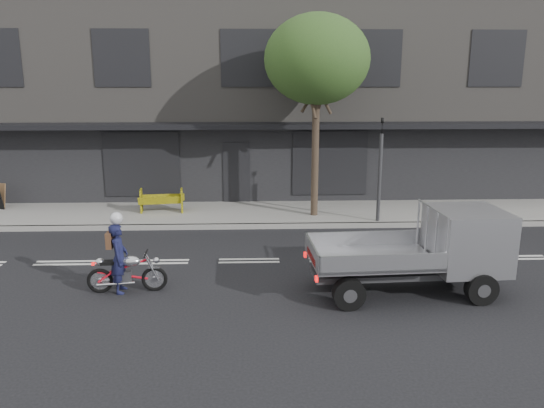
{
  "coord_description": "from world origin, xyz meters",
  "views": [
    {
      "loc": [
        0.14,
        -13.31,
        4.74
      ],
      "look_at": [
        0.63,
        0.5,
        1.43
      ],
      "focal_mm": 35.0,
      "sensor_mm": 36.0,
      "label": 1
    }
  ],
  "objects": [
    {
      "name": "traffic_light_pole",
      "position": [
        4.2,
        3.35,
        1.65
      ],
      "size": [
        0.12,
        0.12,
        3.5
      ],
      "color": "#2D2D30",
      "rests_on": "ground"
    },
    {
      "name": "flatbed_ute",
      "position": [
        4.5,
        -2.18,
        1.13
      ],
      "size": [
        4.36,
        1.99,
        1.98
      ],
      "rotation": [
        0.0,
        0.0,
        0.06
      ],
      "color": "black",
      "rests_on": "ground"
    },
    {
      "name": "construction_barrier",
      "position": [
        -3.08,
        4.58,
        0.57
      ],
      "size": [
        1.57,
        0.78,
        0.84
      ],
      "primitive_type": null,
      "rotation": [
        0.0,
        0.0,
        0.12
      ],
      "color": "#FFF00D",
      "rests_on": "sidewalk"
    },
    {
      "name": "kerb",
      "position": [
        0.0,
        3.1,
        0.07
      ],
      "size": [
        32.0,
        0.2,
        0.15
      ],
      "primitive_type": "cube",
      "color": "gray",
      "rests_on": "ground"
    },
    {
      "name": "rider",
      "position": [
        -2.89,
        -1.96,
        0.8
      ],
      "size": [
        0.42,
        0.6,
        1.59
      ],
      "primitive_type": "imported",
      "rotation": [
        0.0,
        0.0,
        1.63
      ],
      "color": "#15173B",
      "rests_on": "ground"
    },
    {
      "name": "sidewalk",
      "position": [
        0.0,
        4.7,
        0.07
      ],
      "size": [
        32.0,
        3.2,
        0.15
      ],
      "primitive_type": "cube",
      "color": "gray",
      "rests_on": "ground"
    },
    {
      "name": "ground",
      "position": [
        0.0,
        0.0,
        0.0
      ],
      "size": [
        80.0,
        80.0,
        0.0
      ],
      "primitive_type": "plane",
      "color": "black",
      "rests_on": "ground"
    },
    {
      "name": "street_tree",
      "position": [
        2.2,
        4.2,
        5.28
      ],
      "size": [
        3.4,
        3.4,
        6.74
      ],
      "color": "#382B21",
      "rests_on": "ground"
    },
    {
      "name": "motorcycle",
      "position": [
        -2.74,
        -1.96,
        0.47
      ],
      "size": [
        1.8,
        0.52,
        0.92
      ],
      "rotation": [
        0.0,
        0.0,
        0.06
      ],
      "color": "black",
      "rests_on": "ground"
    },
    {
      "name": "building_main",
      "position": [
        0.0,
        11.3,
        4.0
      ],
      "size": [
        26.0,
        10.0,
        8.0
      ],
      "primitive_type": "cube",
      "color": "slate",
      "rests_on": "ground"
    }
  ]
}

